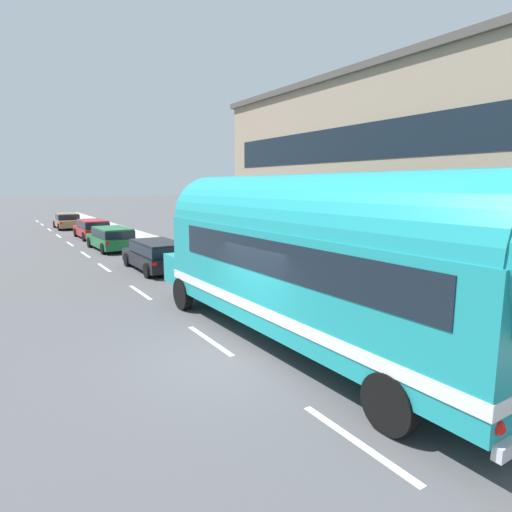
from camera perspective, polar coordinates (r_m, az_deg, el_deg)
name	(u,v)px	position (r m, az deg, el deg)	size (l,w,h in m)	color
ground_plane	(235,358)	(9.99, -2.78, -13.40)	(300.00, 300.00, 0.00)	#4C4C4F
lane_markings	(153,262)	(22.31, -13.51, -0.81)	(3.59, 80.00, 0.01)	silver
sidewalk_slab	(219,265)	(20.61, -4.94, -1.21)	(2.54, 90.00, 0.15)	#ADA89E
roadside_building	(478,184)	(19.11, 27.44, 8.55)	(11.38, 19.55, 7.84)	gray
painted_bus	(319,256)	(9.71, 8.31, 0.01)	(2.72, 12.66, 4.12)	teal
car_lead	(157,253)	(19.99, -13.07, 0.34)	(1.96, 4.54, 1.37)	black
car_second	(112,237)	(27.12, -18.65, 2.42)	(2.07, 4.73, 1.37)	#196633
car_third	(92,228)	(33.47, -20.94, 3.53)	(1.94, 4.63, 1.37)	#A5191E
car_fourth	(67,220)	(41.89, -23.79, 4.35)	(2.02, 4.45, 1.37)	olive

